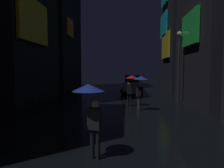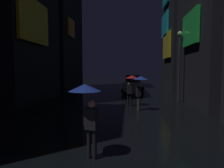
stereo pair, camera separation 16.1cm
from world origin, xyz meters
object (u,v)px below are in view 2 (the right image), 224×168
object	(u,v)px
pedestrian_midstreet_left_blue	(140,84)
bicycle_parked_at_storefront	(37,103)
pedestrian_foreground_left_blue	(87,100)
car_distant	(133,84)
pedestrian_near_crossing_red	(131,82)
streetlamp_right_far	(179,58)

from	to	relation	value
pedestrian_midstreet_left_blue	bicycle_parked_at_storefront	distance (m)	6.55
pedestrian_foreground_left_blue	pedestrian_midstreet_left_blue	world-z (taller)	same
pedestrian_midstreet_left_blue	car_distant	xyz separation A→B (m)	(-0.18, 9.33, -0.74)
pedestrian_near_crossing_red	streetlamp_right_far	xyz separation A→B (m)	(3.69, 2.08, 1.73)
car_distant	streetlamp_right_far	bearing A→B (deg)	-59.71
pedestrian_foreground_left_blue	bicycle_parked_at_storefront	size ratio (longest dim) A/B	1.18
bicycle_parked_at_storefront	car_distant	xyz separation A→B (m)	(6.24, 9.50, 0.54)
bicycle_parked_at_storefront	streetlamp_right_far	world-z (taller)	streetlamp_right_far
car_distant	streetlamp_right_far	world-z (taller)	streetlamp_right_far
pedestrian_midstreet_left_blue	car_distant	bearing A→B (deg)	91.12
car_distant	streetlamp_right_far	distance (m)	7.10
pedestrian_foreground_left_blue	bicycle_parked_at_storefront	xyz separation A→B (m)	(-4.60, 6.56, -1.28)
pedestrian_near_crossing_red	pedestrian_midstreet_left_blue	bearing A→B (deg)	-71.29
pedestrian_near_crossing_red	bicycle_parked_at_storefront	bearing A→B (deg)	-164.17
pedestrian_midstreet_left_blue	bicycle_parked_at_storefront	bearing A→B (deg)	-178.52
bicycle_parked_at_storefront	streetlamp_right_far	distance (m)	10.73
pedestrian_near_crossing_red	streetlamp_right_far	world-z (taller)	streetlamp_right_far
pedestrian_near_crossing_red	pedestrian_foreground_left_blue	world-z (taller)	same
pedestrian_midstreet_left_blue	streetlamp_right_far	world-z (taller)	streetlamp_right_far
bicycle_parked_at_storefront	car_distant	size ratio (longest dim) A/B	0.42
pedestrian_midstreet_left_blue	streetlamp_right_far	bearing A→B (deg)	48.49
pedestrian_midstreet_left_blue	pedestrian_foreground_left_blue	bearing A→B (deg)	-105.19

